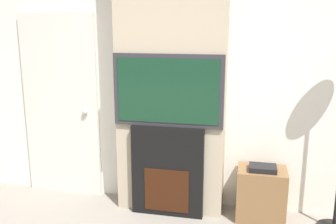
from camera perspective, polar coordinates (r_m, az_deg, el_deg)
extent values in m
cube|color=silver|center=(3.81, 1.03, 5.49)|extent=(6.00, 0.06, 2.70)
cube|color=tan|center=(3.64, 0.49, 5.13)|extent=(1.06, 0.29, 2.70)
cube|color=black|center=(3.73, 0.00, -8.90)|extent=(0.71, 0.14, 0.91)
cube|color=#33160A|center=(3.74, -0.24, -11.90)|extent=(0.44, 0.01, 0.44)
cube|color=#2D2D33|center=(3.51, 0.00, 3.28)|extent=(1.05, 0.06, 0.69)
cube|color=#143823|center=(3.48, -0.12, 3.19)|extent=(0.97, 0.01, 0.61)
cube|color=brown|center=(3.83, 13.99, -12.02)|extent=(0.46, 0.34, 0.51)
cube|color=black|center=(3.69, 14.24, -8.30)|extent=(0.25, 0.19, 0.05)
cube|color=silver|center=(4.24, -16.01, 0.87)|extent=(0.86, 0.04, 1.98)
sphere|color=silver|center=(4.09, -12.53, 0.03)|extent=(0.06, 0.06, 0.06)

